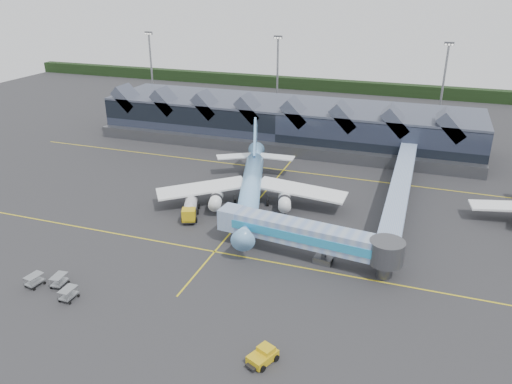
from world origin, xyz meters
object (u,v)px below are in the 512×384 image
(jet_bridge, at_px, (316,237))
(pushback_tug, at_px, (263,356))
(main_airliner, at_px, (251,186))
(fuel_truck, at_px, (191,206))

(jet_bridge, xyz_separation_m, pushback_tug, (-0.59, -21.86, -3.02))
(main_airliner, bearing_deg, pushback_tug, -84.90)
(main_airliner, distance_m, jet_bridge, 21.24)
(main_airliner, relative_size, pushback_tug, 9.74)
(main_airliner, distance_m, fuel_truck, 11.25)
(fuel_truck, xyz_separation_m, pushback_tug, (22.87, -29.50, -0.93))
(main_airliner, height_order, pushback_tug, main_airliner)
(main_airliner, bearing_deg, fuel_truck, -155.40)
(pushback_tug, bearing_deg, jet_bridge, 112.65)
(fuel_truck, distance_m, pushback_tug, 37.34)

